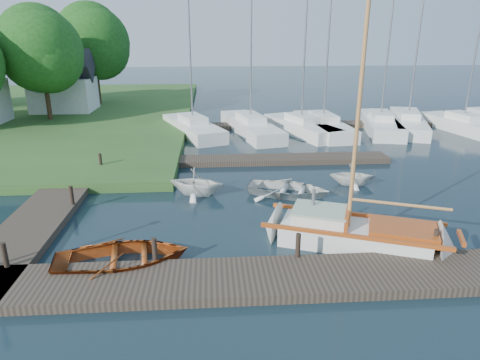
{
  "coord_description": "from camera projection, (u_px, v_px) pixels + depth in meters",
  "views": [
    {
      "loc": [
        -1.17,
        -16.96,
        7.09
      ],
      "look_at": [
        0.0,
        0.0,
        1.2
      ],
      "focal_mm": 32.0,
      "sensor_mm": 36.0,
      "label": 1
    }
  ],
  "objects": [
    {
      "name": "marina_boat_2",
      "position": [
        301.0,
        126.0,
        31.41
      ],
      "size": [
        4.75,
        7.92,
        12.56
      ],
      "rotation": [
        0.0,
        0.0,
        1.93
      ],
      "color": "white",
      "rests_on": "ground"
    },
    {
      "name": "mooring_post_5",
      "position": [
        100.0,
        161.0,
        22.41
      ],
      "size": [
        0.16,
        0.16,
        0.8
      ],
      "primitive_type": "cylinder",
      "color": "black",
      "rests_on": "left_dock"
    },
    {
      "name": "dinghy",
      "position": [
        122.0,
        254.0,
        13.55
      ],
      "size": [
        4.62,
        3.63,
        0.87
      ],
      "primitive_type": "imported",
      "rotation": [
        0.0,
        0.0,
        1.73
      ],
      "color": "#933914",
      "rests_on": "ground"
    },
    {
      "name": "tender_d",
      "position": [
        353.0,
        173.0,
        20.86
      ],
      "size": [
        2.49,
        2.25,
        1.15
      ],
      "primitive_type": "imported",
      "rotation": [
        0.0,
        0.0,
        1.38
      ],
      "color": "white",
      "rests_on": "ground"
    },
    {
      "name": "sailboat",
      "position": [
        358.0,
        236.0,
        14.97
      ],
      "size": [
        7.37,
        4.42,
        9.83
      ],
      "rotation": [
        0.0,
        0.0,
        -0.37
      ],
      "color": "white",
      "rests_on": "ground"
    },
    {
      "name": "far_dock",
      "position": [
        267.0,
        160.0,
        24.59
      ],
      "size": [
        14.0,
        1.6,
        0.3
      ],
      "primitive_type": "cube",
      "color": "#302820",
      "rests_on": "ground"
    },
    {
      "name": "marina_boat_1",
      "position": [
        250.0,
        125.0,
        31.69
      ],
      "size": [
        4.18,
        9.62,
        11.4
      ],
      "rotation": [
        0.0,
        0.0,
        1.79
      ],
      "color": "white",
      "rests_on": "ground"
    },
    {
      "name": "marina_boat_3",
      "position": [
        323.0,
        124.0,
        31.94
      ],
      "size": [
        2.94,
        8.75,
        12.9
      ],
      "rotation": [
        0.0,
        0.0,
        1.66
      ],
      "color": "white",
      "rests_on": "ground"
    },
    {
      "name": "marina_boat_4",
      "position": [
        380.0,
        123.0,
        32.52
      ],
      "size": [
        4.0,
        9.0,
        10.08
      ],
      "rotation": [
        0.0,
        0.0,
        1.36
      ],
      "color": "white",
      "rests_on": "ground"
    },
    {
      "name": "left_dock",
      "position": [
        64.0,
        191.0,
        19.7
      ],
      "size": [
        2.2,
        18.0,
        0.3
      ],
      "primitive_type": "cube",
      "color": "#302820",
      "rests_on": "ground"
    },
    {
      "name": "pontoon",
      "position": [
        351.0,
        124.0,
        34.07
      ],
      "size": [
        30.0,
        1.6,
        0.3
      ],
      "primitive_type": "cube",
      "color": "#302820",
      "rests_on": "ground"
    },
    {
      "name": "tree_3",
      "position": [
        41.0,
        50.0,
        32.58
      ],
      "size": [
        6.41,
        6.38,
        8.74
      ],
      "color": "#332114",
      "rests_on": "shore"
    },
    {
      "name": "tender_b",
      "position": [
        197.0,
        180.0,
        19.52
      ],
      "size": [
        3.14,
        2.91,
        1.36
      ],
      "primitive_type": "imported",
      "rotation": [
        0.0,
        0.0,
        1.27
      ],
      "color": "white",
      "rests_on": "ground"
    },
    {
      "name": "house_c",
      "position": [
        63.0,
        87.0,
        37.36
      ],
      "size": [
        5.25,
        4.0,
        5.28
      ],
      "color": "beige",
      "rests_on": "shore"
    },
    {
      "name": "tree_7",
      "position": [
        94.0,
        42.0,
        40.13
      ],
      "size": [
        6.83,
        6.83,
        9.38
      ],
      "color": "#332114",
      "rests_on": "shore"
    },
    {
      "name": "mooring_post_3",
      "position": [
        435.0,
        241.0,
        13.83
      ],
      "size": [
        0.16,
        0.16,
        0.8
      ],
      "primitive_type": "cylinder",
      "color": "black",
      "rests_on": "near_dock"
    },
    {
      "name": "mooring_post_2",
      "position": [
        298.0,
        245.0,
        13.54
      ],
      "size": [
        0.16,
        0.16,
        0.8
      ],
      "primitive_type": "cylinder",
      "color": "black",
      "rests_on": "near_dock"
    },
    {
      "name": "marina_boat_0",
      "position": [
        193.0,
        127.0,
        31.21
      ],
      "size": [
        5.02,
        8.31,
        9.95
      ],
      "rotation": [
        0.0,
        0.0,
        1.95
      ],
      "color": "white",
      "rests_on": "ground"
    },
    {
      "name": "near_dock",
      "position": [
        254.0,
        279.0,
        12.68
      ],
      "size": [
        18.0,
        2.2,
        0.3
      ],
      "primitive_type": "cube",
      "color": "#302820",
      "rests_on": "ground"
    },
    {
      "name": "marina_boat_6",
      "position": [
        463.0,
        124.0,
        32.07
      ],
      "size": [
        3.63,
        7.8,
        10.0
      ],
      "rotation": [
        0.0,
        0.0,
        1.77
      ],
      "color": "white",
      "rests_on": "ground"
    },
    {
      "name": "tender_c",
      "position": [
        289.0,
        187.0,
        19.53
      ],
      "size": [
        4.44,
        3.83,
        0.77
      ],
      "primitive_type": "imported",
      "rotation": [
        0.0,
        0.0,
        1.2
      ],
      "color": "white",
      "rests_on": "ground"
    },
    {
      "name": "marina_boat_5",
      "position": [
        408.0,
        121.0,
        33.11
      ],
      "size": [
        5.25,
        9.75,
        10.07
      ],
      "rotation": [
        0.0,
        0.0,
        1.23
      ],
      "color": "white",
      "rests_on": "ground"
    },
    {
      "name": "mooring_post_4",
      "position": [
        72.0,
        195.0,
        17.7
      ],
      "size": [
        0.16,
        0.16,
        0.8
      ],
      "primitive_type": "cylinder",
      "color": "black",
      "rests_on": "left_dock"
    },
    {
      "name": "ground",
      "position": [
        240.0,
        206.0,
        18.38
      ],
      "size": [
        160.0,
        160.0,
        0.0
      ],
      "primitive_type": "plane",
      "color": "black",
      "rests_on": "ground"
    },
    {
      "name": "mooring_post_0",
      "position": [
        5.0,
        255.0,
        12.95
      ],
      "size": [
        0.16,
        0.16,
        0.8
      ],
      "primitive_type": "cylinder",
      "color": "black",
      "rests_on": "near_dock"
    },
    {
      "name": "mooring_post_1",
      "position": [
        155.0,
        250.0,
        13.25
      ],
      "size": [
        0.16,
        0.16,
        0.8
      ],
      "primitive_type": "cylinder",
      "color": "black",
      "rests_on": "near_dock"
    }
  ]
}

